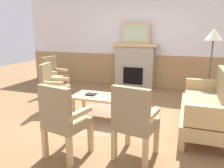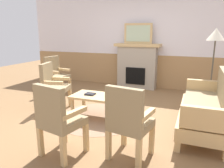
# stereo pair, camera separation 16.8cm
# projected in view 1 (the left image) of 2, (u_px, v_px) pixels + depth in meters

# --- Properties ---
(ground_plane) EXTENTS (14.00, 14.00, 0.00)m
(ground_plane) POSITION_uv_depth(u_px,v_px,m) (106.00, 115.00, 4.29)
(ground_plane) COLOR olive
(wall_back) EXTENTS (7.20, 0.14, 2.70)m
(wall_back) POSITION_uv_depth(u_px,v_px,m) (137.00, 42.00, 6.37)
(wall_back) COLOR white
(wall_back) RESTS_ON ground_plane
(fireplace) EXTENTS (1.30, 0.44, 1.28)m
(fireplace) POSITION_uv_depth(u_px,v_px,m) (135.00, 65.00, 6.30)
(fireplace) COLOR #A39989
(fireplace) RESTS_ON ground_plane
(framed_picture) EXTENTS (0.80, 0.04, 0.56)m
(framed_picture) POSITION_uv_depth(u_px,v_px,m) (135.00, 33.00, 6.09)
(framed_picture) COLOR tan
(framed_picture) RESTS_ON fireplace
(couch) EXTENTS (0.70, 1.80, 0.98)m
(couch) POSITION_uv_depth(u_px,v_px,m) (207.00, 107.00, 3.58)
(couch) COLOR tan
(couch) RESTS_ON ground_plane
(coffee_table) EXTENTS (0.96, 0.56, 0.44)m
(coffee_table) POSITION_uv_depth(u_px,v_px,m) (98.00, 98.00, 4.07)
(coffee_table) COLOR tan
(coffee_table) RESTS_ON ground_plane
(round_rug) EXTENTS (1.64, 1.64, 0.01)m
(round_rug) POSITION_uv_depth(u_px,v_px,m) (99.00, 117.00, 4.16)
(round_rug) COLOR #896B51
(round_rug) RESTS_ON ground_plane
(book_on_table) EXTENTS (0.18, 0.15, 0.03)m
(book_on_table) POSITION_uv_depth(u_px,v_px,m) (91.00, 94.00, 4.09)
(book_on_table) COLOR black
(book_on_table) RESTS_ON coffee_table
(armchair_near_fireplace) EXTENTS (0.55, 0.55, 0.98)m
(armchair_near_fireplace) POSITION_uv_depth(u_px,v_px,m) (54.00, 74.00, 5.64)
(armchair_near_fireplace) COLOR tan
(armchair_near_fireplace) RESTS_ON ground_plane
(armchair_by_window_left) EXTENTS (0.58, 0.58, 0.98)m
(armchair_by_window_left) POSITION_uv_depth(u_px,v_px,m) (52.00, 85.00, 4.48)
(armchair_by_window_left) COLOR tan
(armchair_by_window_left) RESTS_ON ground_plane
(armchair_front_left) EXTENTS (0.57, 0.57, 0.98)m
(armchair_front_left) POSITION_uv_depth(u_px,v_px,m) (63.00, 118.00, 2.73)
(armchair_front_left) COLOR tan
(armchair_front_left) RESTS_ON ground_plane
(armchair_front_center) EXTENTS (0.55, 0.55, 0.98)m
(armchair_front_center) POSITION_uv_depth(u_px,v_px,m) (134.00, 119.00, 2.70)
(armchair_front_center) COLOR tan
(armchair_front_center) RESTS_ON ground_plane
(floor_lamp_by_couch) EXTENTS (0.36, 0.36, 1.68)m
(floor_lamp_by_couch) POSITION_uv_depth(u_px,v_px,m) (213.00, 39.00, 4.48)
(floor_lamp_by_couch) COLOR #332D28
(floor_lamp_by_couch) RESTS_ON ground_plane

